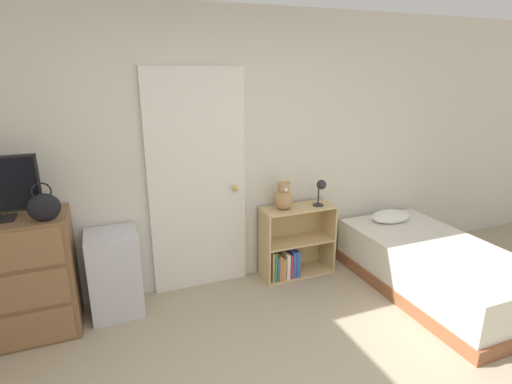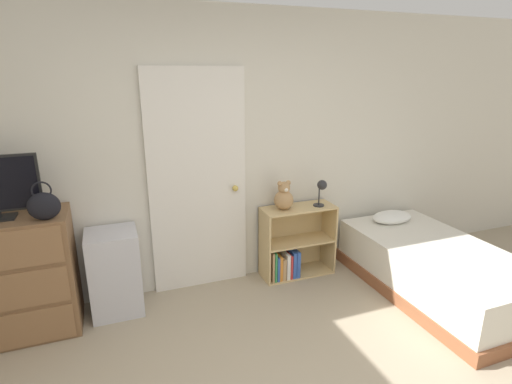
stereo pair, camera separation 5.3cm
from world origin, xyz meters
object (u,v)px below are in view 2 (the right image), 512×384
at_px(storage_bin, 115,272).
at_px(desk_lamp, 322,188).
at_px(teddy_bear, 284,197).
at_px(bookshelf, 291,249).
at_px(dresser, 12,278).
at_px(bed, 435,268).
at_px(handbag, 44,206).

relative_size(storage_bin, desk_lamp, 2.76).
bearing_deg(teddy_bear, desk_lamp, -6.13).
relative_size(bookshelf, teddy_bear, 2.58).
relative_size(dresser, desk_lamp, 3.66).
bearing_deg(bookshelf, teddy_bear, -177.65).
bearing_deg(desk_lamp, dresser, -178.86).
bearing_deg(dresser, teddy_bear, 2.34).
bearing_deg(bookshelf, dresser, -177.66).
xyz_separation_m(desk_lamp, bed, (0.83, -0.72, -0.67)).
relative_size(storage_bin, bed, 0.40).
distance_m(dresser, storage_bin, 0.75).
height_order(dresser, teddy_bear, teddy_bear).
distance_m(dresser, bed, 3.61).
height_order(dresser, bed, dresser).
height_order(handbag, storage_bin, handbag).
distance_m(bookshelf, desk_lamp, 0.69).
xyz_separation_m(storage_bin, bed, (2.80, -0.72, -0.13)).
relative_size(handbag, bed, 0.16).
bearing_deg(dresser, bed, -10.74).
xyz_separation_m(dresser, bookshelf, (2.42, 0.10, -0.20)).
bearing_deg(teddy_bear, dresser, -177.66).
bearing_deg(bed, storage_bin, 165.56).
distance_m(dresser, teddy_bear, 2.35).
height_order(teddy_bear, bed, teddy_bear).
distance_m(storage_bin, bed, 2.89).
distance_m(dresser, handbag, 0.69).
bearing_deg(storage_bin, teddy_bear, 1.64).
relative_size(handbag, storage_bin, 0.39).
bearing_deg(handbag, storage_bin, 25.96).
height_order(dresser, bookshelf, dresser).
height_order(bookshelf, desk_lamp, desk_lamp).
height_order(handbag, bed, handbag).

